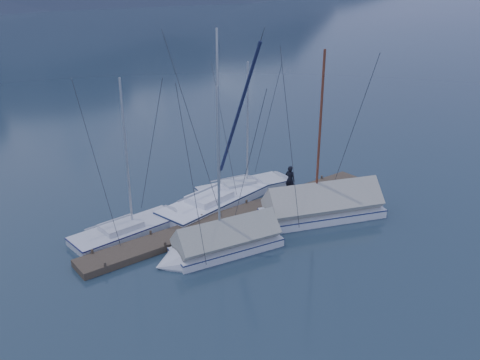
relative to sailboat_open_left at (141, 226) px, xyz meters
The scene contains 9 objects.
ground 6.35m from the sailboat_open_left, 40.63° to the right, with size 1000.00×1000.00×0.00m, color #162533.
dock 5.27m from the sailboat_open_left, 23.91° to the right, with size 18.00×1.50×0.54m.
mooring_posts 4.82m from the sailboat_open_left, 26.32° to the right, with size 15.12×1.52×0.35m.
sailboat_open_left is the anchor object (origin of this frame).
sailboat_open_mid 5.59m from the sailboat_open_left, ahead, with size 8.34×3.95×10.65m.
sailboat_open_right 8.10m from the sailboat_open_left, ahead, with size 6.60×2.97×8.46m.
sailboat_covered_near 9.08m from the sailboat_open_left, 30.09° to the right, with size 7.93×4.80×9.88m.
sailboat_covered_far 4.77m from the sailboat_open_left, 69.27° to the right, with size 6.41×2.92×8.69m.
person 8.99m from the sailboat_open_left, 11.58° to the right, with size 0.60×0.39×1.64m, color black.
Camera 1 is at (-15.06, -17.42, 12.13)m, focal length 38.00 mm.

